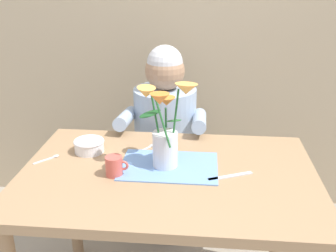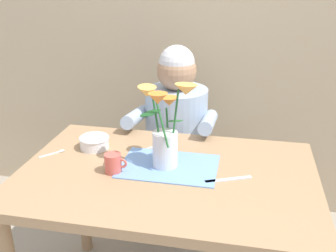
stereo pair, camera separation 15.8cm
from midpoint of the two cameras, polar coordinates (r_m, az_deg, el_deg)
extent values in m
cube|color=tan|center=(2.47, 6.86, 15.83)|extent=(4.00, 0.10, 2.50)
cube|color=#9E7A56|center=(1.62, 2.62, -7.29)|extent=(1.20, 0.80, 0.04)
cylinder|color=#9E7A56|center=(2.22, -10.19, -9.89)|extent=(0.06, 0.06, 0.70)
cylinder|color=#9E7A56|center=(2.12, 18.94, -12.63)|extent=(0.06, 0.06, 0.70)
cylinder|color=#4C4C56|center=(2.43, 3.00, -10.74)|extent=(0.30, 0.30, 0.40)
cylinder|color=#99ADC6|center=(2.21, 3.23, -0.91)|extent=(0.34, 0.34, 0.50)
sphere|color=#A37A5B|center=(2.10, 3.43, 7.90)|extent=(0.21, 0.21, 0.21)
sphere|color=silver|center=(2.09, 3.46, 8.96)|extent=(0.19, 0.19, 0.19)
cylinder|color=#99ADC6|center=(2.07, -2.48, 1.32)|extent=(0.07, 0.33, 0.12)
cylinder|color=#99ADC6|center=(2.02, 8.05, 0.54)|extent=(0.07, 0.33, 0.12)
cube|color=#6B93D1|center=(1.65, 3.02, -5.85)|extent=(0.40, 0.28, 0.00)
cylinder|color=silver|center=(1.62, 2.38, -3.47)|extent=(0.10, 0.10, 0.15)
cylinder|color=#23602D|center=(1.56, 3.95, 1.24)|extent=(0.03, 0.01, 0.23)
cone|color=#EFA84C|center=(1.52, 5.59, 5.17)|extent=(0.12, 0.12, 0.05)
sphere|color=#E5D14C|center=(1.52, 5.59, 5.35)|extent=(0.02, 0.02, 0.02)
cylinder|color=#23602D|center=(1.62, 2.66, 0.55)|extent=(0.01, 0.05, 0.14)
cone|color=orange|center=(1.65, 2.92, 3.51)|extent=(0.10, 0.10, 0.04)
sphere|color=#E5D14C|center=(1.65, 2.92, 3.68)|extent=(0.02, 0.02, 0.02)
cylinder|color=#23602D|center=(1.58, 1.14, 1.14)|extent=(0.05, 0.04, 0.20)
cone|color=#EFA84C|center=(1.56, -0.15, 4.88)|extent=(0.11, 0.11, 0.05)
sphere|color=#E5D14C|center=(1.56, -0.15, 5.06)|extent=(0.02, 0.02, 0.02)
cylinder|color=#23602D|center=(1.54, 2.01, 0.56)|extent=(0.08, 0.08, 0.19)
cone|color=orange|center=(1.47, 1.59, 3.88)|extent=(0.08, 0.09, 0.04)
sphere|color=#E5D14C|center=(1.47, 1.59, 4.07)|extent=(0.02, 0.02, 0.02)
ellipsoid|color=#23602D|center=(1.62, 3.85, 0.68)|extent=(0.08, 0.10, 0.03)
ellipsoid|color=#23602D|center=(1.57, 0.30, 1.81)|extent=(0.09, 0.04, 0.05)
cylinder|color=white|center=(1.82, -8.10, -2.48)|extent=(0.13, 0.13, 0.05)
torus|color=white|center=(1.81, -8.14, -1.76)|extent=(0.14, 0.14, 0.01)
cube|color=silver|center=(1.58, 11.55, -7.61)|extent=(0.18, 0.09, 0.00)
cylinder|color=#CC564C|center=(1.60, -5.11, -5.42)|extent=(0.07, 0.07, 0.08)
torus|color=#CC564C|center=(1.58, -3.79, -5.43)|extent=(0.04, 0.01, 0.04)
cube|color=silver|center=(1.80, -0.40, -3.33)|extent=(0.06, 0.09, 0.00)
ellipsoid|color=silver|center=(1.83, 0.82, -2.75)|extent=(0.03, 0.03, 0.01)
cube|color=silver|center=(1.80, -14.25, -4.04)|extent=(0.07, 0.08, 0.00)
ellipsoid|color=silver|center=(1.82, -12.66, -3.55)|extent=(0.03, 0.03, 0.01)
camera|label=1|loc=(0.08, -87.14, 1.17)|focal=42.42mm
camera|label=2|loc=(0.08, 92.86, -1.17)|focal=42.42mm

